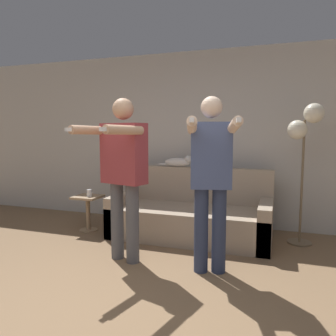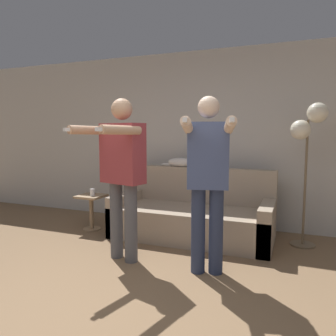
{
  "view_description": "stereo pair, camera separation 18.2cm",
  "coord_description": "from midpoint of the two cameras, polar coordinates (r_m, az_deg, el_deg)",
  "views": [
    {
      "loc": [
        1.17,
        -1.95,
        1.4
      ],
      "look_at": [
        -0.07,
        1.68,
        0.98
      ],
      "focal_mm": 35.0,
      "sensor_mm": 36.0,
      "label": 1
    },
    {
      "loc": [
        1.34,
        -1.88,
        1.4
      ],
      "look_at": [
        -0.07,
        1.68,
        0.98
      ],
      "focal_mm": 35.0,
      "sensor_mm": 36.0,
      "label": 2
    }
  ],
  "objects": [
    {
      "name": "wall_back",
      "position": [
        5.0,
        4.35,
        5.08
      ],
      "size": [
        10.0,
        0.05,
        2.6
      ],
      "color": "beige",
      "rests_on": "ground_plane"
    },
    {
      "name": "ground_plane",
      "position": [
        2.68,
        -13.59,
        -25.36
      ],
      "size": [
        16.0,
        16.0,
        0.0
      ],
      "primitive_type": "plane",
      "color": "#846647"
    },
    {
      "name": "person_right",
      "position": [
        3.19,
        5.87,
        -0.94
      ],
      "size": [
        0.57,
        0.75,
        1.74
      ],
      "rotation": [
        0.0,
        0.0,
        0.25
      ],
      "color": "#2D3856",
      "rests_on": "ground_plane"
    },
    {
      "name": "floor_lamp",
      "position": [
        4.32,
        21.65,
        5.9
      ],
      "size": [
        0.42,
        0.3,
        1.75
      ],
      "color": "#756047",
      "rests_on": "ground_plane"
    },
    {
      "name": "side_table",
      "position": [
        4.84,
        -14.83,
        -6.5
      ],
      "size": [
        0.36,
        0.36,
        0.5
      ],
      "color": "#A38460",
      "rests_on": "ground_plane"
    },
    {
      "name": "cat",
      "position": [
        4.73,
        0.78,
        1.07
      ],
      "size": [
        0.52,
        0.11,
        0.17
      ],
      "color": "silver",
      "rests_on": "couch"
    },
    {
      "name": "couch",
      "position": [
        4.45,
        2.86,
        -8.42
      ],
      "size": [
        2.09,
        0.91,
        0.9
      ],
      "color": "tan",
      "rests_on": "ground_plane"
    },
    {
      "name": "person_left",
      "position": [
        3.53,
        -9.34,
        0.15
      ],
      "size": [
        0.67,
        0.78,
        1.76
      ],
      "rotation": [
        0.0,
        0.0,
        -0.26
      ],
      "color": "#56565B",
      "rests_on": "ground_plane"
    },
    {
      "name": "cup",
      "position": [
        4.74,
        -14.63,
        -4.24
      ],
      "size": [
        0.07,
        0.07,
        0.1
      ],
      "color": "white",
      "rests_on": "side_table"
    }
  ]
}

